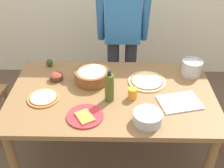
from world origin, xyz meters
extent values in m
plane|color=brown|center=(0.00, 0.00, 0.00)|extent=(8.00, 8.00, 0.00)
cube|color=brown|center=(0.00, 0.00, 0.74)|extent=(1.60, 0.96, 0.04)
cylinder|color=brown|center=(-0.72, -0.40, 0.36)|extent=(0.07, 0.07, 0.72)
cylinder|color=brown|center=(-0.72, 0.40, 0.36)|extent=(0.07, 0.07, 0.72)
cylinder|color=brown|center=(0.72, 0.40, 0.36)|extent=(0.07, 0.07, 0.72)
cylinder|color=#2D2D38|center=(0.00, 0.76, 0.42)|extent=(0.12, 0.12, 0.85)
cylinder|color=#2D2D38|center=(0.18, 0.76, 0.42)|extent=(0.12, 0.12, 0.85)
cube|color=#2D6BAD|center=(0.09, 0.76, 1.12)|extent=(0.34, 0.20, 0.55)
cylinder|color=#2D6BAD|center=(-0.12, 0.71, 1.12)|extent=(0.07, 0.21, 0.55)
cylinder|color=#2D6BAD|center=(0.30, 0.71, 1.12)|extent=(0.07, 0.21, 0.55)
cylinder|color=olive|center=(-1.07, 0.45, 0.23)|extent=(0.04, 0.04, 0.45)
cylinder|color=beige|center=(0.29, 0.16, 0.77)|extent=(0.31, 0.31, 0.01)
cylinder|color=#B22D1E|center=(0.29, 0.16, 0.77)|extent=(0.27, 0.27, 0.00)
cylinder|color=beige|center=(0.29, 0.16, 0.78)|extent=(0.25, 0.25, 0.00)
cylinder|color=#C67A33|center=(-0.52, -0.08, 0.77)|extent=(0.24, 0.24, 0.01)
cylinder|color=#B22D1E|center=(-0.52, -0.08, 0.77)|extent=(0.21, 0.21, 0.00)
cylinder|color=beige|center=(-0.52, -0.08, 0.78)|extent=(0.20, 0.20, 0.00)
cylinder|color=red|center=(-0.18, -0.28, 0.77)|extent=(0.26, 0.26, 0.01)
cube|color=#CC8438|center=(-0.18, -0.30, 0.78)|extent=(0.16, 0.17, 0.01)
cylinder|color=brown|center=(-0.17, 0.16, 0.81)|extent=(0.28, 0.28, 0.10)
ellipsoid|color=beige|center=(-0.17, 0.16, 0.85)|extent=(0.25, 0.25, 0.05)
cylinder|color=#B7B7BC|center=(0.25, -0.33, 0.80)|extent=(0.20, 0.20, 0.08)
cylinder|color=#4C2D1E|center=(-0.47, 0.18, 0.78)|extent=(0.11, 0.11, 0.04)
ellipsoid|color=#9E3323|center=(-0.47, 0.18, 0.80)|extent=(0.10, 0.10, 0.05)
cylinder|color=#47561E|center=(-0.02, -0.09, 0.87)|extent=(0.07, 0.07, 0.22)
cylinder|color=black|center=(-0.02, -0.09, 1.00)|extent=(0.03, 0.03, 0.04)
cylinder|color=#B7B7BC|center=(0.67, 0.29, 0.82)|extent=(0.17, 0.17, 0.12)
torus|color=#A5A5AD|center=(0.67, 0.29, 0.88)|extent=(0.17, 0.17, 0.01)
cylinder|color=orange|center=(0.16, -0.06, 0.80)|extent=(0.07, 0.07, 0.08)
cube|color=white|center=(0.51, -0.12, 0.77)|extent=(0.34, 0.29, 0.01)
ellipsoid|color=#2D4219|center=(-0.57, 0.40, 0.80)|extent=(0.06, 0.06, 0.07)
camera|label=1|loc=(0.03, -1.76, 2.05)|focal=44.74mm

